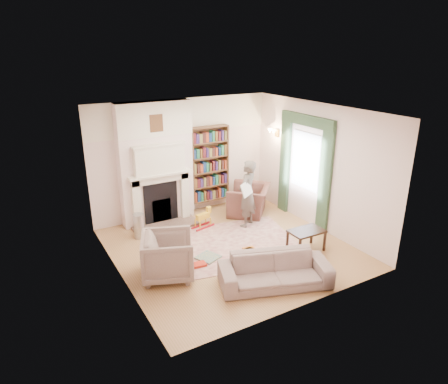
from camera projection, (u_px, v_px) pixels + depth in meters
floor at (230, 248)px, 8.22m from camera, size 4.50×4.50×0.00m
ceiling at (231, 111)px, 7.26m from camera, size 4.50×4.50×0.00m
wall_back at (183, 157)px, 9.57m from camera, size 4.50×0.00×4.50m
wall_front at (308, 226)px, 5.90m from camera, size 4.50×0.00×4.50m
wall_left at (115, 205)px, 6.69m from camera, size 0.00×4.50×4.50m
wall_right at (318, 167)px, 8.79m from camera, size 0.00×4.50×4.50m
fireplace at (156, 164)px, 9.06m from camera, size 1.70×0.58×2.80m
bookcase at (209, 164)px, 9.85m from camera, size 1.00×0.24×1.85m
window at (306, 161)px, 9.09m from camera, size 0.02×0.90×1.30m
curtain_left at (325, 180)px, 8.59m from camera, size 0.07×0.32×2.40m
curtain_right at (285, 164)px, 9.73m from camera, size 0.07×0.32×2.40m
pelmet at (307, 120)px, 8.75m from camera, size 0.09×1.70×0.24m
wall_sconce at (271, 134)px, 9.74m from camera, size 0.20×0.24×0.24m
rug at (230, 244)px, 8.35m from camera, size 3.15×2.64×0.01m
armchair_reading at (249, 200)px, 9.83m from camera, size 1.41×1.42×0.70m
armchair_left at (168, 256)px, 7.08m from camera, size 1.16×1.15×0.82m
sofa at (275, 271)px, 6.86m from camera, size 2.04×1.34×0.56m
man_reading at (247, 194)px, 8.98m from camera, size 0.68×0.62×1.56m
newspaper at (247, 189)px, 8.68m from camera, size 0.42×0.33×0.29m
coffee_table at (306, 240)px, 8.05m from camera, size 0.70×0.45×0.45m
paraffin_heater at (139, 226)px, 8.58m from camera, size 0.27×0.27×0.55m
rocking_horse at (203, 218)px, 9.06m from camera, size 0.56×0.33×0.46m
board_game at (208, 257)px, 7.80m from camera, size 0.51×0.51×0.03m
game_box_lid at (199, 265)px, 7.52m from camera, size 0.29×0.21×0.05m
comic_annuals at (249, 249)px, 8.12m from camera, size 0.31×0.25×0.02m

